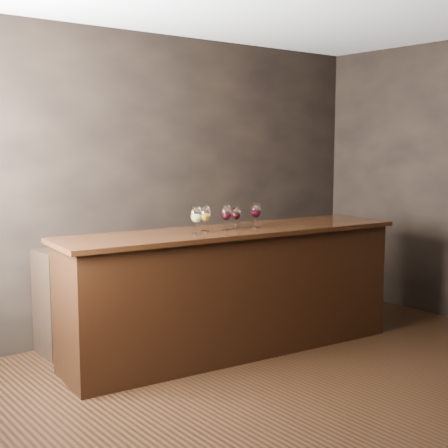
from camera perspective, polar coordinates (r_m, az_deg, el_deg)
ground at (r=4.63m, az=9.58°, el=-15.28°), size 5.00×5.00×0.00m
room_shell at (r=4.19m, az=6.78°, el=7.78°), size 5.02×4.52×2.81m
bar_counter at (r=5.34m, az=0.86°, el=-6.33°), size 2.98×0.95×1.03m
bar_top at (r=5.24m, az=0.87°, el=-0.67°), size 3.08×1.03×0.04m
back_bar_shelf at (r=5.96m, az=-5.20°, el=-5.54°), size 2.49×0.40×0.89m
glass_white at (r=4.95m, az=-2.55°, el=0.77°), size 0.09×0.09×0.21m
glass_amber at (r=5.09m, az=-1.72°, el=0.88°), size 0.09×0.09×0.20m
glass_red_a at (r=5.14m, az=0.20°, el=0.96°), size 0.09×0.09×0.21m
glass_red_b at (r=5.28m, az=1.10°, el=0.92°), size 0.08×0.08×0.18m
glass_red_c at (r=5.33m, az=2.92°, el=1.17°), size 0.09×0.09×0.21m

